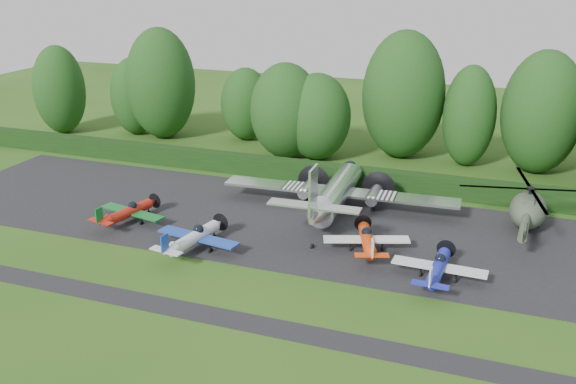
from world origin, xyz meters
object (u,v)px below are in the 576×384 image
(helicopter, at_px, (528,207))
(light_plane_white, at_px, (194,237))
(light_plane_blue, at_px, (438,267))
(transport_plane, at_px, (336,193))
(light_plane_orange, at_px, (367,240))
(light_plane_red, at_px, (128,212))

(helicopter, bearing_deg, light_plane_white, -154.19)
(light_plane_blue, height_order, helicopter, helicopter)
(transport_plane, xyz_separation_m, light_plane_white, (-8.03, -11.34, -0.79))
(light_plane_white, distance_m, light_plane_orange, 13.33)
(light_plane_orange, bearing_deg, helicopter, 57.58)
(light_plane_red, height_order, light_plane_orange, light_plane_orange)
(light_plane_red, xyz_separation_m, light_plane_blue, (26.26, -1.56, 0.03))
(light_plane_red, xyz_separation_m, light_plane_white, (7.87, -2.96, 0.09))
(transport_plane, relative_size, helicopter, 1.60)
(transport_plane, relative_size, light_plane_blue, 3.07)
(light_plane_blue, relative_size, helicopter, 0.52)
(transport_plane, height_order, light_plane_white, transport_plane)
(light_plane_white, xyz_separation_m, light_plane_blue, (18.39, 1.40, -0.06))
(light_plane_red, distance_m, helicopter, 33.58)
(transport_plane, bearing_deg, light_plane_white, -122.53)
(light_plane_orange, bearing_deg, transport_plane, 142.42)
(transport_plane, xyz_separation_m, light_plane_orange, (4.59, -7.07, -0.85))
(light_plane_orange, bearing_deg, light_plane_white, -141.90)
(light_plane_white, height_order, light_plane_orange, light_plane_white)
(light_plane_white, bearing_deg, transport_plane, 45.62)
(transport_plane, height_order, light_plane_red, transport_plane)
(light_plane_orange, relative_size, light_plane_blue, 1.00)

